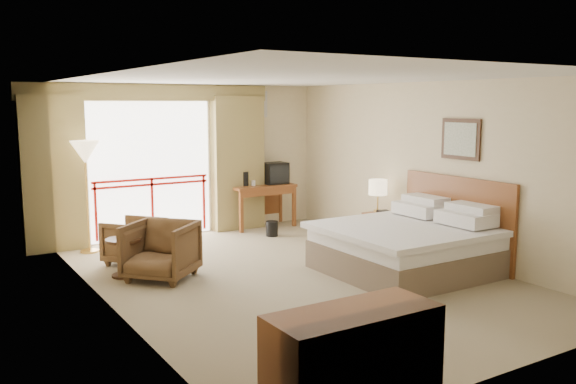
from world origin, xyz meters
TOP-DOWN VIEW (x-y plane):
  - floor at (0.00, 0.00)m, footprint 7.00×7.00m
  - ceiling at (0.00, 0.00)m, footprint 7.00×7.00m
  - wall_back at (0.00, 3.50)m, footprint 5.00×0.00m
  - wall_front at (0.00, -3.50)m, footprint 5.00×0.00m
  - wall_left at (-2.50, 0.00)m, footprint 0.00×7.00m
  - wall_right at (2.50, 0.00)m, footprint 0.00×7.00m
  - balcony_door at (-0.80, 3.48)m, footprint 2.40×0.00m
  - balcony_railing at (-0.80, 3.46)m, footprint 2.09×0.03m
  - curtain_left at (-2.45, 3.35)m, footprint 1.00×0.26m
  - curtain_right at (0.85, 3.35)m, footprint 1.00×0.26m
  - valance at (-0.80, 3.38)m, footprint 4.40×0.22m
  - hvac_vent at (1.30, 3.47)m, footprint 0.50×0.04m
  - bed at (1.50, -0.60)m, footprint 2.13×2.06m
  - headboard at (2.46, -0.60)m, footprint 0.06×2.10m
  - framed_art at (2.47, -0.60)m, footprint 0.04×0.72m
  - nightstand at (2.19, 0.84)m, footprint 0.39×0.46m
  - table_lamp at (2.19, 0.89)m, footprint 0.31×0.31m
  - phone at (2.14, 0.69)m, footprint 0.22×0.19m
  - desk at (1.30, 3.30)m, footprint 1.26×0.61m
  - tv at (1.60, 3.24)m, footprint 0.46×0.36m
  - coffee_maker at (0.95, 3.25)m, footprint 0.13×0.13m
  - cup at (1.10, 3.20)m, footprint 0.08×0.08m
  - wastebasket at (1.05, 2.44)m, footprint 0.26×0.26m
  - armchair_far at (-1.64, 1.92)m, footprint 1.03×1.03m
  - armchair_near at (-1.59, 0.91)m, footprint 1.21×1.21m
  - side_table at (-1.98, 1.28)m, footprint 0.49×0.49m
  - book at (-1.98, 1.28)m, footprint 0.21×0.24m
  - floor_lamp at (-2.04, 2.96)m, footprint 0.46×0.46m
  - dresser at (-1.70, -3.46)m, footprint 1.32×0.56m

SIDE VIEW (x-z plane):
  - floor at x=0.00m, z-range 0.00..0.00m
  - armchair_far at x=-1.64m, z-range -0.34..0.34m
  - armchair_near at x=-1.59m, z-range -0.40..0.40m
  - wastebasket at x=1.05m, z-range 0.00..0.27m
  - nightstand at x=2.19m, z-range 0.00..0.55m
  - side_table at x=-1.98m, z-range 0.10..0.63m
  - bed at x=1.50m, z-range -0.11..0.86m
  - dresser at x=-1.70m, z-range 0.00..0.88m
  - book at x=-1.98m, z-range 0.53..0.55m
  - phone at x=2.14m, z-range 0.55..0.63m
  - desk at x=1.30m, z-range 0.23..1.05m
  - headboard at x=2.46m, z-range 0.00..1.30m
  - balcony_railing at x=-0.80m, z-range 0.30..1.32m
  - cup at x=1.10m, z-range 0.82..0.92m
  - coffee_maker at x=0.95m, z-range 0.82..1.09m
  - table_lamp at x=2.19m, z-range 0.70..1.25m
  - tv at x=1.60m, z-range 0.82..1.23m
  - balcony_door at x=-0.80m, z-range 0.00..2.40m
  - curtain_left at x=-2.45m, z-range 0.00..2.50m
  - curtain_right at x=0.85m, z-range 0.00..2.50m
  - wall_left at x=-2.50m, z-range -2.15..4.85m
  - wall_right at x=2.50m, z-range -2.15..4.85m
  - wall_back at x=0.00m, z-range -1.15..3.85m
  - wall_front at x=0.00m, z-range -1.15..3.85m
  - floor_lamp at x=-2.04m, z-range 0.64..2.43m
  - framed_art at x=2.47m, z-range 1.55..2.15m
  - hvac_vent at x=1.30m, z-range 2.10..2.60m
  - valance at x=-0.80m, z-range 2.41..2.69m
  - ceiling at x=0.00m, z-range 2.70..2.70m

